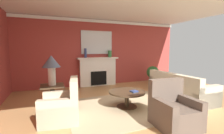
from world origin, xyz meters
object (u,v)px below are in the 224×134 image
at_px(sofa, 179,90).
at_px(potted_plant, 153,73).
at_px(vase_mantel_left, 85,53).
at_px(side_table, 53,97).
at_px(fireplace, 98,72).
at_px(armchair_near_window, 62,107).
at_px(coffee_table, 127,95).
at_px(table_lamp, 51,64).
at_px(mantel_mirror, 97,42).
at_px(armchair_facing_fireplace, 174,112).
at_px(vase_mantel_right, 110,54).

distance_m(sofa, potted_plant, 2.27).
distance_m(sofa, vase_mantel_left, 3.87).
height_order(side_table, vase_mantel_left, vase_mantel_left).
height_order(fireplace, sofa, fireplace).
distance_m(side_table, potted_plant, 4.75).
bearing_deg(armchair_near_window, sofa, 4.13).
xyz_separation_m(coffee_table, table_lamp, (-1.90, 0.39, 0.89)).
relative_size(fireplace, mantel_mirror, 1.29).
distance_m(armchair_near_window, coffee_table, 1.74).
bearing_deg(armchair_near_window, coffee_table, 7.32).
relative_size(side_table, potted_plant, 0.84).
bearing_deg(coffee_table, mantel_mirror, 89.25).
bearing_deg(coffee_table, armchair_near_window, -172.68).
distance_m(fireplace, armchair_facing_fireplace, 4.24).
height_order(side_table, potted_plant, potted_plant).
distance_m(table_lamp, potted_plant, 4.81).
height_order(armchair_facing_fireplace, coffee_table, armchair_facing_fireplace).
xyz_separation_m(mantel_mirror, vase_mantel_right, (0.55, -0.17, -0.50)).
xyz_separation_m(armchair_facing_fireplace, table_lamp, (-2.30, 1.73, 0.92)).
xyz_separation_m(table_lamp, vase_mantel_right, (2.49, 2.44, 0.17)).
height_order(coffee_table, side_table, side_table).
height_order(coffee_table, potted_plant, potted_plant).
bearing_deg(sofa, table_lamp, 174.78).
bearing_deg(mantel_mirror, vase_mantel_right, -17.18).
xyz_separation_m(armchair_near_window, vase_mantel_right, (2.32, 3.05, 1.09)).
relative_size(mantel_mirror, coffee_table, 1.39).
bearing_deg(armchair_near_window, armchair_facing_fireplace, -27.86).
bearing_deg(fireplace, armchair_facing_fireplace, -85.19).
bearing_deg(sofa, potted_plant, 75.57).
distance_m(coffee_table, vase_mantel_right, 3.08).
distance_m(armchair_near_window, side_table, 0.64).
bearing_deg(potted_plant, fireplace, 165.20).
bearing_deg(mantel_mirror, vase_mantel_left, -162.82).
bearing_deg(armchair_facing_fireplace, coffee_table, 106.35).
height_order(table_lamp, vase_mantel_right, vase_mantel_right).
distance_m(table_lamp, vase_mantel_right, 3.49).
height_order(table_lamp, potted_plant, table_lamp).
height_order(fireplace, coffee_table, fireplace).
distance_m(coffee_table, side_table, 1.94).
relative_size(mantel_mirror, vase_mantel_left, 3.55).
xyz_separation_m(fireplace, vase_mantel_right, (0.55, -0.05, 0.81)).
distance_m(armchair_facing_fireplace, vase_mantel_right, 4.32).
height_order(mantel_mirror, coffee_table, mantel_mirror).
xyz_separation_m(armchair_facing_fireplace, vase_mantel_left, (-0.91, 4.17, 1.14)).
height_order(fireplace, side_table, fireplace).
height_order(vase_mantel_left, potted_plant, vase_mantel_left).
relative_size(mantel_mirror, table_lamp, 1.86).
xyz_separation_m(sofa, table_lamp, (-3.82, 0.35, 0.93)).
distance_m(armchair_facing_fireplace, coffee_table, 1.40).
relative_size(fireplace, sofa, 0.86).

